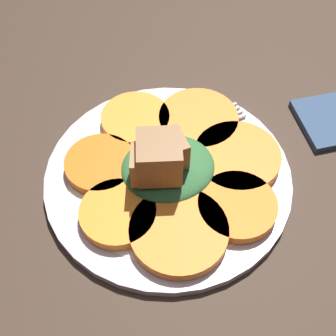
# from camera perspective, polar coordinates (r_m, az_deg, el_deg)

# --- Properties ---
(table_slab) EXTENTS (1.20, 1.20, 0.02)m
(table_slab) POSITION_cam_1_polar(r_m,az_deg,el_deg) (0.51, 0.00, -2.09)
(table_slab) COLOR #38281E
(table_slab) RESTS_ON ground
(plate) EXTENTS (0.26, 0.26, 0.01)m
(plate) POSITION_cam_1_polar(r_m,az_deg,el_deg) (0.49, 0.00, -1.09)
(plate) COLOR silver
(plate) RESTS_ON table_slab
(carrot_slice_0) EXTENTS (0.07, 0.07, 0.01)m
(carrot_slice_0) POSITION_cam_1_polar(r_m,az_deg,el_deg) (0.49, -8.24, 0.47)
(carrot_slice_0) COLOR #D45F13
(carrot_slice_0) RESTS_ON plate
(carrot_slice_1) EXTENTS (0.08, 0.08, 0.01)m
(carrot_slice_1) POSITION_cam_1_polar(r_m,az_deg,el_deg) (0.46, -6.13, -5.52)
(carrot_slice_1) COLOR orange
(carrot_slice_1) RESTS_ON plate
(carrot_slice_2) EXTENTS (0.09, 0.09, 0.01)m
(carrot_slice_2) POSITION_cam_1_polar(r_m,az_deg,el_deg) (0.45, 1.32, -7.74)
(carrot_slice_2) COLOR orange
(carrot_slice_2) RESTS_ON plate
(carrot_slice_3) EXTENTS (0.08, 0.08, 0.01)m
(carrot_slice_3) POSITION_cam_1_polar(r_m,az_deg,el_deg) (0.46, 8.44, -4.63)
(carrot_slice_3) COLOR orange
(carrot_slice_3) RESTS_ON plate
(carrot_slice_4) EXTENTS (0.09, 0.09, 0.01)m
(carrot_slice_4) POSITION_cam_1_polar(r_m,az_deg,el_deg) (0.50, 8.36, 1.44)
(carrot_slice_4) COLOR orange
(carrot_slice_4) RESTS_ON plate
(carrot_slice_5) EXTENTS (0.09, 0.09, 0.01)m
(carrot_slice_5) POSITION_cam_1_polar(r_m,az_deg,el_deg) (0.53, 3.72, 5.92)
(carrot_slice_5) COLOR orange
(carrot_slice_5) RESTS_ON plate
(carrot_slice_6) EXTENTS (0.08, 0.08, 0.01)m
(carrot_slice_6) POSITION_cam_1_polar(r_m,az_deg,el_deg) (0.53, -3.99, 5.95)
(carrot_slice_6) COLOR orange
(carrot_slice_6) RESTS_ON plate
(center_pile) EXTENTS (0.10, 0.09, 0.06)m
(center_pile) POSITION_cam_1_polar(r_m,az_deg,el_deg) (0.47, -0.45, 0.60)
(center_pile) COLOR #2D6033
(center_pile) RESTS_ON plate
(fork) EXTENTS (0.17, 0.05, 0.00)m
(fork) POSITION_cam_1_polar(r_m,az_deg,el_deg) (0.52, 1.12, 4.24)
(fork) COLOR #B2B2B7
(fork) RESTS_ON plate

